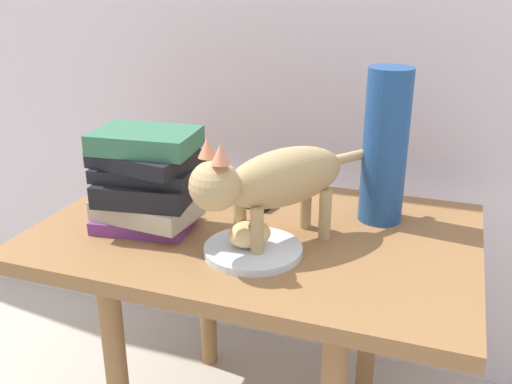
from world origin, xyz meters
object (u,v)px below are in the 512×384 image
Objects in this scene: side_table at (256,259)px; tv_remote at (242,199)px; cat at (273,180)px; book_stack at (146,180)px; bread_roll at (250,234)px; green_vase at (385,147)px; plate at (253,250)px.

tv_remote reaches higher than side_table.
cat is 2.68× the size of tv_remote.
side_table is at bearing 18.47° from book_stack.
book_stack is at bearing 171.01° from bread_roll.
side_table is 0.22m from cat.
green_vase is at bearing 17.37° from tv_remote.
bread_roll is 0.11m from cat.
book_stack is at bearing -110.36° from tv_remote.
plate is 0.34m from green_vase.
side_table is 0.15m from bread_roll.
cat reaches higher than side_table.
bread_roll is at bearing -51.17° from tv_remote.
plate is at bearing 8.10° from bread_roll.
cat reaches higher than plate.
cat reaches higher than tv_remote.
bread_roll is (-0.01, -0.00, 0.03)m from plate.
green_vase reaches higher than book_stack.
bread_roll is at bearing -8.99° from book_stack.
green_vase is 0.34m from tv_remote.
tv_remote is (-0.13, 0.18, -0.12)m from cat.
green_vase is at bearing 30.27° from side_table.
plate is at bearing -129.61° from green_vase.
side_table is at bearing 131.38° from cat.
book_stack is at bearing -178.38° from cat.
green_vase is (0.17, 0.20, 0.03)m from cat.
green_vase reaches higher than plate.
bread_roll is 0.25m from tv_remote.
green_vase is at bearing 49.58° from bread_roll.
green_vase is at bearing 48.17° from cat.
green_vase reaches higher than cat.
plate reaches higher than side_table.
book_stack is 1.47× the size of tv_remote.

